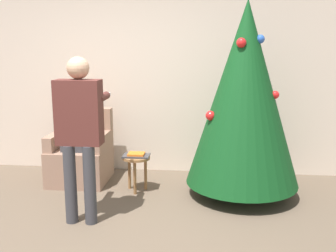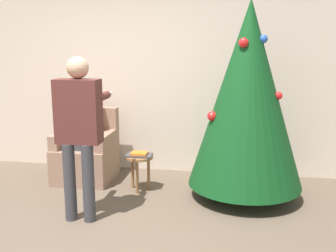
{
  "view_description": "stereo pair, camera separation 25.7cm",
  "coord_description": "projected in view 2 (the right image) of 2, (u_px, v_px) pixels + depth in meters",
  "views": [
    {
      "loc": [
        0.98,
        -3.1,
        1.74
      ],
      "look_at": [
        0.56,
        0.91,
        0.91
      ],
      "focal_mm": 42.0,
      "sensor_mm": 36.0,
      "label": 1
    },
    {
      "loc": [
        1.24,
        -3.06,
        1.74
      ],
      "look_at": [
        0.56,
        0.91,
        0.91
      ],
      "focal_mm": 42.0,
      "sensor_mm": 36.0,
      "label": 2
    }
  ],
  "objects": [
    {
      "name": "ground_plane",
      "position": [
        89.0,
        244.0,
        3.51
      ],
      "size": [
        14.0,
        14.0,
        0.0
      ],
      "primitive_type": "plane",
      "color": "brown"
    },
    {
      "name": "wall_back",
      "position": [
        144.0,
        74.0,
        5.39
      ],
      "size": [
        8.0,
        0.06,
        2.7
      ],
      "color": "beige",
      "rests_on": "ground_plane"
    },
    {
      "name": "christmas_tree",
      "position": [
        247.0,
        95.0,
        4.37
      ],
      "size": [
        1.3,
        1.3,
        2.24
      ],
      "color": "brown",
      "rests_on": "ground_plane"
    },
    {
      "name": "armchair",
      "position": [
        87.0,
        155.0,
        5.17
      ],
      "size": [
        0.71,
        0.72,
        0.92
      ],
      "color": "#93705B",
      "rests_on": "ground_plane"
    },
    {
      "name": "person_seated",
      "position": [
        85.0,
        127.0,
        5.08
      ],
      "size": [
        0.36,
        0.46,
        1.27
      ],
      "color": "#38383D",
      "rests_on": "ground_plane"
    },
    {
      "name": "person_standing",
      "position": [
        79.0,
        124.0,
        3.85
      ],
      "size": [
        0.45,
        0.57,
        1.64
      ],
      "color": "#38383D",
      "rests_on": "ground_plane"
    },
    {
      "name": "side_stool",
      "position": [
        139.0,
        163.0,
        4.75
      ],
      "size": [
        0.33,
        0.33,
        0.43
      ],
      "color": "olive",
      "rests_on": "ground_plane"
    },
    {
      "name": "laptop",
      "position": [
        139.0,
        155.0,
        4.73
      ],
      "size": [
        0.31,
        0.2,
        0.02
      ],
      "color": "#38383D",
      "rests_on": "side_stool"
    },
    {
      "name": "book",
      "position": [
        139.0,
        153.0,
        4.72
      ],
      "size": [
        0.19,
        0.16,
        0.02
      ],
      "color": "orange",
      "rests_on": "laptop"
    }
  ]
}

